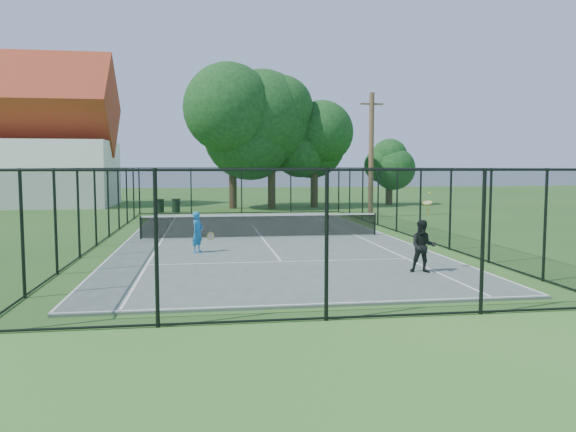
{
  "coord_description": "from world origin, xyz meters",
  "views": [
    {
      "loc": [
        -2.33,
        -23.63,
        3.02
      ],
      "look_at": [
        0.71,
        -3.0,
        1.2
      ],
      "focal_mm": 35.0,
      "sensor_mm": 36.0,
      "label": 1
    }
  ],
  "objects": [
    {
      "name": "tree_far_right",
      "position": [
        12.33,
        19.93,
        3.18
      ],
      "size": [
        3.89,
        3.89,
        5.15
      ],
      "color": "#332114",
      "rests_on": "ground"
    },
    {
      "name": "player_black",
      "position": [
        3.7,
        -8.74,
        0.81
      ],
      "size": [
        0.86,
        0.87,
        2.26
      ],
      "color": "black",
      "rests_on": "tennis_court"
    },
    {
      "name": "trash_bin_right",
      "position": [
        -4.29,
        14.41,
        0.46
      ],
      "size": [
        0.58,
        0.58,
        0.92
      ],
      "color": "black",
      "rests_on": "ground"
    },
    {
      "name": "trash_bin_left",
      "position": [
        -5.36,
        14.48,
        0.45
      ],
      "size": [
        0.58,
        0.58,
        0.9
      ],
      "color": "black",
      "rests_on": "ground"
    },
    {
      "name": "tennis_court",
      "position": [
        0.0,
        0.0,
        0.03
      ],
      "size": [
        11.0,
        24.0,
        0.06
      ],
      "primitive_type": "cube",
      "color": "#52615B",
      "rests_on": "ground"
    },
    {
      "name": "fence",
      "position": [
        0.0,
        0.0,
        1.5
      ],
      "size": [
        13.1,
        26.1,
        3.0
      ],
      "color": "black",
      "rests_on": "ground"
    },
    {
      "name": "tennis_net",
      "position": [
        0.0,
        0.0,
        0.58
      ],
      "size": [
        10.08,
        0.08,
        0.95
      ],
      "color": "black",
      "rests_on": "tennis_court"
    },
    {
      "name": "tree_near_right",
      "position": [
        5.8,
        17.97,
        4.62
      ],
      "size": [
        5.27,
        5.27,
        7.28
      ],
      "color": "#332114",
      "rests_on": "ground"
    },
    {
      "name": "player_blue",
      "position": [
        -2.61,
        -4.03,
        0.77
      ],
      "size": [
        0.87,
        0.62,
        1.42
      ],
      "color": "#156FB9",
      "rests_on": "tennis_court"
    },
    {
      "name": "utility_pole",
      "position": [
        7.51,
        9.0,
        3.77
      ],
      "size": [
        1.4,
        0.3,
        7.42
      ],
      "color": "#4C3823",
      "rests_on": "ground"
    },
    {
      "name": "building",
      "position": [
        -17.0,
        22.0,
        4.93
      ],
      "size": [
        15.3,
        8.15,
        11.87
      ],
      "color": "silver",
      "rests_on": "ground"
    },
    {
      "name": "tree_near_mid",
      "position": [
        2.44,
        16.97,
        5.66
      ],
      "size": [
        7.02,
        7.02,
        9.18
      ],
      "color": "#332114",
      "rests_on": "ground"
    },
    {
      "name": "ground",
      "position": [
        0.0,
        0.0,
        0.0
      ],
      "size": [
        120.0,
        120.0,
        0.0
      ],
      "primitive_type": "plane",
      "color": "#2F6221"
    },
    {
      "name": "tree_near_left",
      "position": [
        -0.35,
        17.44,
        5.63
      ],
      "size": [
        7.01,
        7.01,
        9.15
      ],
      "color": "#332114",
      "rests_on": "ground"
    }
  ]
}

